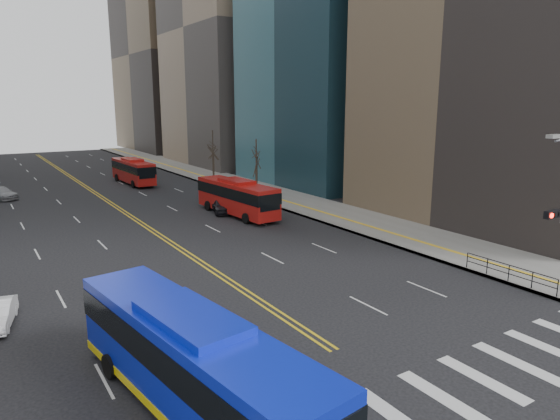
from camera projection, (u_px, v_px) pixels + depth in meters
name	position (u px, v px, depth m)	size (l,w,h in m)	color
ground	(420.00, 407.00, 18.13)	(220.00, 220.00, 0.00)	black
sidewalk_right	(247.00, 187.00, 64.41)	(7.00, 130.00, 0.15)	gray
crosswalk	(420.00, 407.00, 18.13)	(26.70, 4.00, 0.01)	silver
centerline	(89.00, 189.00, 63.51)	(0.55, 100.00, 0.01)	gold
office_towers	(55.00, 6.00, 69.64)	(83.00, 134.00, 58.00)	gray
pedestrian_railing	(509.00, 270.00, 30.39)	(0.06, 6.06, 1.02)	black
street_trees	(49.00, 175.00, 41.85)	(35.20, 47.20, 7.60)	black
blue_bus	(193.00, 362.00, 17.38)	(4.61, 13.51, 3.83)	#0D21C6
red_bus_near	(237.00, 195.00, 48.48)	(3.44, 11.31, 3.54)	red
red_bus_far	(133.00, 170.00, 67.25)	(3.06, 10.82, 3.42)	red
car_dark_mid	(221.00, 205.00, 49.85)	(1.85, 4.59, 1.56)	black
car_silver	(1.00, 193.00, 56.70)	(1.96, 4.83, 1.40)	gray
car_dark_far	(140.00, 171.00, 75.29)	(2.00, 4.33, 1.20)	black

